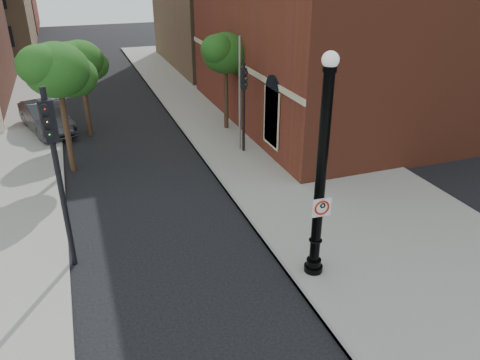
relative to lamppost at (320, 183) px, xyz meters
name	(u,v)px	position (x,y,z in m)	size (l,w,h in m)	color
ground	(233,311)	(-2.75, -0.72, -2.98)	(120.00, 120.00, 0.00)	black
sidewalk_right	(282,148)	(3.25, 9.28, -2.92)	(8.00, 60.00, 0.12)	gray
curb_edge	(204,159)	(-0.70, 9.28, -2.91)	(0.10, 60.00, 0.14)	gray
lamppost	(320,183)	(0.00, 0.00, 0.00)	(0.55, 0.55, 6.46)	black
no_parking_sign	(322,207)	(0.01, -0.17, -0.66)	(0.55, 0.08, 0.55)	white
parked_car	(46,117)	(-7.40, 15.83, -2.18)	(1.69, 4.85, 1.60)	#2A2A2F
traffic_signal_left	(54,152)	(-6.59, 2.91, 0.70)	(0.41, 0.48, 5.47)	black
traffic_signal_right	(244,94)	(1.34, 9.48, -0.11)	(0.31, 0.37, 4.27)	black
utility_pole	(240,96)	(1.24, 9.76, -0.30)	(0.11, 0.11, 5.36)	#999999
street_tree_a	(58,71)	(-6.31, 10.15, 1.34)	(3.04, 2.75, 5.48)	#322314
street_tree_b	(81,61)	(-5.30, 14.54, 0.83)	(2.68, 2.42, 4.83)	#322314
street_tree_c	(226,54)	(1.66, 12.95, 1.01)	(2.81, 2.54, 5.06)	#322314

